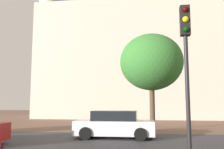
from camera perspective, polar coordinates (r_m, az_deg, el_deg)
name	(u,v)px	position (r m, az deg, el deg)	size (l,w,h in m)	color
ground_plane	(107,138)	(13.61, -1.18, -14.49)	(120.00, 120.00, 0.00)	brown
street_asphalt_strip	(102,142)	(12.06, -2.40, -15.45)	(120.00, 7.72, 0.00)	#38383D
landmark_building	(140,49)	(35.49, 6.52, 5.78)	(26.27, 12.07, 34.45)	beige
car_white	(115,125)	(13.59, 0.66, -11.55)	(4.23, 2.10, 1.45)	silver
traffic_light_pole	(186,53)	(7.49, 16.81, 4.84)	(0.28, 0.34, 4.70)	black
tree_curb_far	(151,62)	(17.79, 9.12, 2.79)	(4.47, 4.47, 6.80)	brown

